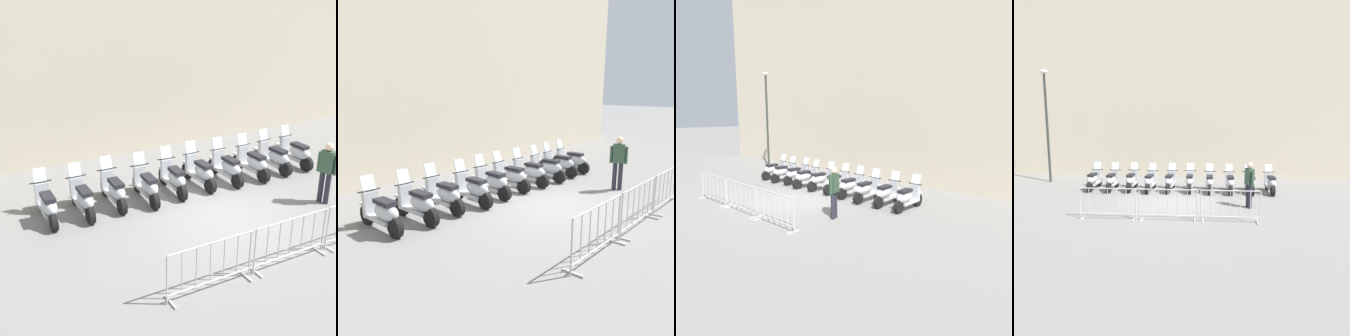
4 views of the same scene
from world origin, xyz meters
The scene contains 14 objects.
ground_plane centered at (0.00, 0.00, 0.00)m, with size 120.00×120.00×0.00m, color slate.
motorcycle_0 centered at (-4.32, 1.24, 0.45)m, with size 0.62×1.72×1.24m.
motorcycle_1 centered at (-3.41, 1.30, 0.45)m, with size 0.63×1.72×1.24m.
motorcycle_2 centered at (-2.54, 1.54, 0.45)m, with size 0.61×1.72×1.24m.
motorcycle_3 centered at (-1.62, 1.53, 0.45)m, with size 0.57×1.73×1.24m.
motorcycle_4 centered at (-0.75, 1.78, 0.45)m, with size 0.56×1.73×1.24m.
motorcycle_5 centered at (0.14, 1.97, 0.45)m, with size 0.65×1.72×1.24m.
motorcycle_6 centered at (1.05, 2.03, 0.45)m, with size 0.64×1.72×1.24m.
motorcycle_7 centered at (1.95, 2.11, 0.45)m, with size 0.66×1.72×1.24m.
motorcycle_8 centered at (2.84, 2.32, 0.45)m, with size 0.69×1.71×1.24m.
motorcycle_9 centered at (3.73, 2.47, 0.45)m, with size 0.65×1.72×1.24m.
barrier_segment_0 centered at (-1.62, -2.69, 0.52)m, with size 1.92×0.72×1.07m.
barrier_segment_1 centered at (0.38, -2.37, 0.52)m, with size 1.92×0.72×1.07m.
officer_near_row_end centered at (2.89, -0.16, 0.98)m, with size 0.37×0.49×1.73m.
Camera 1 is at (-4.89, -9.54, 5.62)m, focal length 49.41 mm.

